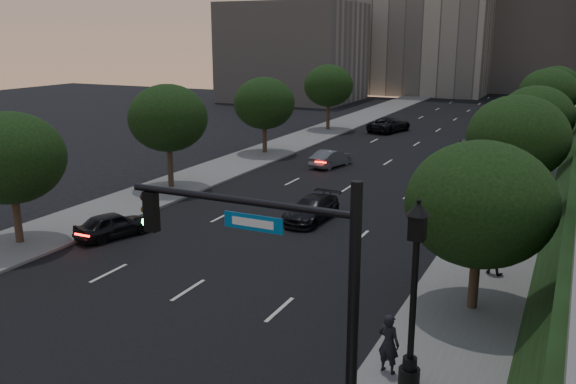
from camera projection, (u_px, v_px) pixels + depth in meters
The scene contains 25 objects.
ground at pixel (98, 348), 19.45m from camera, with size 160.00×160.00×0.00m, color black.
road_surface at pixel (380, 167), 45.61m from camera, with size 16.00×140.00×0.02m, color black.
sidewalk_right at pixel (526, 180), 41.30m from camera, with size 4.50×140.00×0.15m, color slate.
sidewalk_left at pixel (260, 155), 49.89m from camera, with size 4.50×140.00×0.15m, color slate.
office_block_mid at pixel (546, 13), 102.60m from camera, with size 22.00×18.00×26.00m, color #9F9A92.
office_block_filler at pixel (293, 52), 89.62m from camera, with size 18.00×16.00×14.00m, color #9F9A92.
tree_right_a at pixel (480, 204), 21.10m from camera, with size 5.20×5.20×6.24m.
tree_right_b at pixel (518, 138), 31.44m from camera, with size 5.20×5.20×6.74m.
tree_right_c at pixel (536, 117), 42.90m from camera, with size 5.20×5.20×6.24m.
tree_right_d at pixel (549, 93), 54.98m from camera, with size 5.20×5.20×6.74m.
tree_right_e at pixel (556, 86), 68.19m from camera, with size 5.20×5.20×6.24m.
tree_left_a at pixel (10, 158), 27.94m from camera, with size 5.00×5.00×6.34m.
tree_left_b at pixel (168, 118), 38.31m from camera, with size 5.00×5.00×6.71m.
tree_left_c at pixel (264, 103), 49.74m from camera, with size 5.00×5.00×6.34m.
tree_left_d at pixel (329, 86), 61.85m from camera, with size 5.00×5.00×6.71m.
traffic_signal_mast at pixel (304, 327), 13.01m from camera, with size 5.68×0.56×7.00m.
street_lamp at pixel (413, 305), 16.48m from camera, with size 0.64×0.64×5.62m.
sedan_near_left at pixel (113, 225), 29.88m from camera, with size 1.53×3.81×1.30m, color black.
sedan_mid_left at pixel (331, 158), 45.71m from camera, with size 1.38×3.97×1.31m, color #595A60.
sedan_far_left at pixel (389, 125), 61.88m from camera, with size 2.46×5.34×1.49m, color black.
sedan_near_right at pixel (311, 209), 32.51m from camera, with size 1.80×4.43×1.29m, color black.
sedan_far_right at pixel (468, 148), 49.75m from camera, with size 1.64×4.08×1.39m, color #57585F.
pedestrian_a at pixel (389, 343), 17.62m from camera, with size 0.67×0.44×1.83m, color black.
pedestrian_b at pixel (494, 253), 24.95m from camera, with size 0.87×0.68×1.80m, color black.
pedestrian_c at pixel (494, 241), 26.68m from camera, with size 0.91×0.38×1.56m, color black.
Camera 1 is at (13.08, -13.19, 9.76)m, focal length 38.00 mm.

